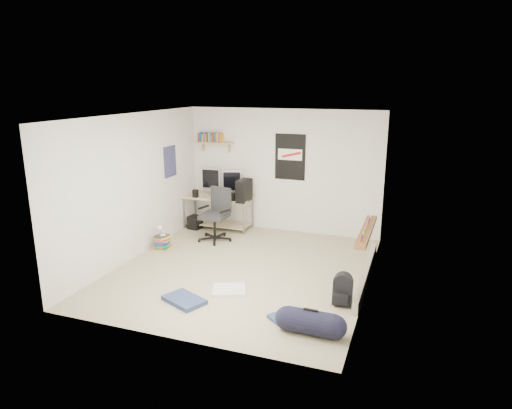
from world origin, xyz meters
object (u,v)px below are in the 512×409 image
(duffel_bag, at_px, (310,323))
(office_chair, at_px, (214,216))
(backpack, at_px, (343,292))
(book_stack, at_px, (163,241))
(desk, at_px, (218,211))

(duffel_bag, bearing_deg, office_chair, 134.27)
(backpack, distance_m, duffel_bag, 0.91)
(book_stack, bearing_deg, duffel_bag, -31.40)
(backpack, relative_size, duffel_bag, 0.59)
(duffel_bag, xyz_separation_m, book_stack, (-3.25, 1.99, 0.01))
(desk, height_order, book_stack, desk)
(office_chair, xyz_separation_m, book_stack, (-0.70, -0.76, -0.34))
(desk, bearing_deg, duffel_bag, -68.37)
(backpack, xyz_separation_m, book_stack, (-3.50, 1.11, -0.05))
(desk, bearing_deg, office_chair, -88.12)
(office_chair, relative_size, duffel_bag, 1.72)
(backpack, relative_size, book_stack, 0.74)
(desk, height_order, duffel_bag, desk)
(book_stack, bearing_deg, office_chair, 47.42)
(desk, distance_m, book_stack, 1.59)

